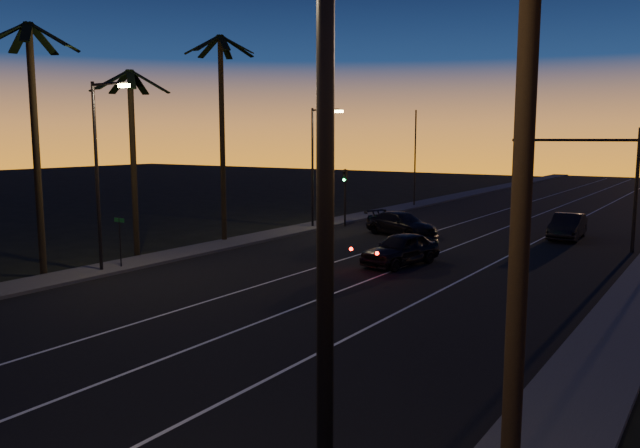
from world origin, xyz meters
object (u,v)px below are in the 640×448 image
Objects in this scene: utility_pole at (521,219)px; cross_car at (401,224)px; lead_car at (401,249)px; right_car at (567,226)px; signal_mast at (592,167)px.

utility_pole reaches higher than cross_car.
utility_pole is at bearing -60.99° from cross_car.
utility_pole is 1.79× the size of lead_car.
utility_pole is 2.02× the size of right_car.
signal_mast is 1.43× the size of right_car.
signal_mast reaches higher than right_car.
utility_pole is 23.15m from lead_car.
cross_car is (-15.69, 28.30, -4.53)m from utility_pole.
utility_pole is at bearing -79.26° from right_car.
right_car is (-6.26, 32.98, -4.50)m from utility_pole.
signal_mast is 12.04m from cross_car.
cross_car is at bearing -153.62° from right_car.
utility_pole is 1.76× the size of cross_car.
utility_pole is 30.33m from signal_mast.
lead_car is at bearing -123.95° from signal_mast.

